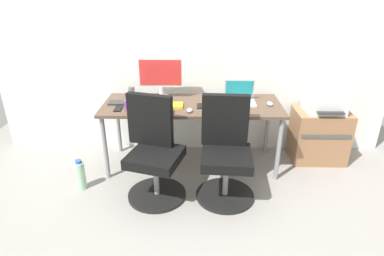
{
  "coord_description": "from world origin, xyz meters",
  "views": [
    {
      "loc": [
        0.06,
        -3.09,
        1.84
      ],
      "look_at": [
        0.0,
        -0.05,
        0.46
      ],
      "focal_mm": 30.28,
      "sensor_mm": 36.0,
      "label": 1
    }
  ],
  "objects_px": {
    "side_cabinet": "(319,135)",
    "coffee_mug": "(129,105)",
    "office_chair_left": "(154,153)",
    "water_bottle_on_floor": "(81,175)",
    "office_chair_right": "(226,154)",
    "open_laptop": "(240,97)",
    "desktop_monitor": "(160,75)",
    "printer": "(325,101)"
  },
  "relations": [
    {
      "from": "side_cabinet",
      "to": "coffee_mug",
      "type": "height_order",
      "value": "coffee_mug"
    },
    {
      "from": "office_chair_left",
      "to": "water_bottle_on_floor",
      "type": "height_order",
      "value": "office_chair_left"
    },
    {
      "from": "coffee_mug",
      "to": "office_chair_right",
      "type": "bearing_deg",
      "value": -21.56
    },
    {
      "from": "open_laptop",
      "to": "coffee_mug",
      "type": "relative_size",
      "value": 3.37
    },
    {
      "from": "side_cabinet",
      "to": "open_laptop",
      "type": "bearing_deg",
      "value": -174.96
    },
    {
      "from": "desktop_monitor",
      "to": "open_laptop",
      "type": "bearing_deg",
      "value": -8.68
    },
    {
      "from": "desktop_monitor",
      "to": "open_laptop",
      "type": "distance_m",
      "value": 0.85
    },
    {
      "from": "office_chair_left",
      "to": "side_cabinet",
      "type": "height_order",
      "value": "office_chair_left"
    },
    {
      "from": "water_bottle_on_floor",
      "to": "desktop_monitor",
      "type": "relative_size",
      "value": 0.65
    },
    {
      "from": "office_chair_left",
      "to": "office_chair_right",
      "type": "distance_m",
      "value": 0.65
    },
    {
      "from": "office_chair_right",
      "to": "desktop_monitor",
      "type": "distance_m",
      "value": 1.1
    },
    {
      "from": "desktop_monitor",
      "to": "office_chair_left",
      "type": "bearing_deg",
      "value": -90.25
    },
    {
      "from": "office_chair_left",
      "to": "water_bottle_on_floor",
      "type": "distance_m",
      "value": 0.78
    },
    {
      "from": "office_chair_left",
      "to": "coffee_mug",
      "type": "xyz_separation_m",
      "value": [
        -0.27,
        0.37,
        0.32
      ]
    },
    {
      "from": "side_cabinet",
      "to": "water_bottle_on_floor",
      "type": "relative_size",
      "value": 1.86
    },
    {
      "from": "desktop_monitor",
      "to": "open_laptop",
      "type": "height_order",
      "value": "desktop_monitor"
    },
    {
      "from": "coffee_mug",
      "to": "side_cabinet",
      "type": "bearing_deg",
      "value": 8.84
    },
    {
      "from": "water_bottle_on_floor",
      "to": "side_cabinet",
      "type": "bearing_deg",
      "value": 14.34
    },
    {
      "from": "office_chair_left",
      "to": "office_chair_right",
      "type": "xyz_separation_m",
      "value": [
        0.65,
        0.0,
        0.0
      ]
    },
    {
      "from": "side_cabinet",
      "to": "water_bottle_on_floor",
      "type": "bearing_deg",
      "value": -165.66
    },
    {
      "from": "printer",
      "to": "desktop_monitor",
      "type": "bearing_deg",
      "value": 178.47
    },
    {
      "from": "desktop_monitor",
      "to": "open_laptop",
      "type": "relative_size",
      "value": 1.55
    },
    {
      "from": "office_chair_right",
      "to": "side_cabinet",
      "type": "distance_m",
      "value": 1.28
    },
    {
      "from": "open_laptop",
      "to": "coffee_mug",
      "type": "height_order",
      "value": "open_laptop"
    },
    {
      "from": "desktop_monitor",
      "to": "coffee_mug",
      "type": "relative_size",
      "value": 5.22
    },
    {
      "from": "printer",
      "to": "coffee_mug",
      "type": "relative_size",
      "value": 4.35
    },
    {
      "from": "office_chair_left",
      "to": "coffee_mug",
      "type": "bearing_deg",
      "value": 126.71
    },
    {
      "from": "open_laptop",
      "to": "water_bottle_on_floor",
      "type": "bearing_deg",
      "value": -160.52
    },
    {
      "from": "office_chair_left",
      "to": "printer",
      "type": "bearing_deg",
      "value": 21.39
    },
    {
      "from": "side_cabinet",
      "to": "open_laptop",
      "type": "xyz_separation_m",
      "value": [
        -0.91,
        -0.08,
        0.47
      ]
    },
    {
      "from": "desktop_monitor",
      "to": "water_bottle_on_floor",
      "type": "bearing_deg",
      "value": -137.24
    },
    {
      "from": "office_chair_left",
      "to": "coffee_mug",
      "type": "relative_size",
      "value": 10.22
    },
    {
      "from": "side_cabinet",
      "to": "printer",
      "type": "relative_size",
      "value": 1.44
    },
    {
      "from": "side_cabinet",
      "to": "desktop_monitor",
      "type": "height_order",
      "value": "desktop_monitor"
    },
    {
      "from": "office_chair_right",
      "to": "desktop_monitor",
      "type": "relative_size",
      "value": 1.96
    },
    {
      "from": "side_cabinet",
      "to": "water_bottle_on_floor",
      "type": "distance_m",
      "value": 2.54
    },
    {
      "from": "side_cabinet",
      "to": "desktop_monitor",
      "type": "relative_size",
      "value": 1.2
    },
    {
      "from": "printer",
      "to": "water_bottle_on_floor",
      "type": "distance_m",
      "value": 2.59
    },
    {
      "from": "office_chair_right",
      "to": "printer",
      "type": "height_order",
      "value": "office_chair_right"
    },
    {
      "from": "office_chair_left",
      "to": "office_chair_right",
      "type": "height_order",
      "value": "same"
    },
    {
      "from": "side_cabinet",
      "to": "coffee_mug",
      "type": "xyz_separation_m",
      "value": [
        -2.0,
        -0.31,
        0.46
      ]
    },
    {
      "from": "open_laptop",
      "to": "office_chair_right",
      "type": "bearing_deg",
      "value": -106.26
    }
  ]
}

